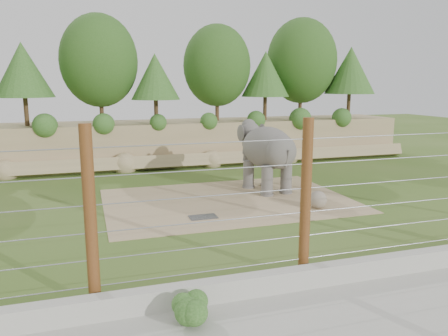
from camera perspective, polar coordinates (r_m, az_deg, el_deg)
name	(u,v)px	position (r m, az deg, el deg)	size (l,w,h in m)	color
ground	(242,224)	(15.29, 2.30, -7.26)	(90.00, 90.00, 0.00)	#3B5E1B
back_embankment	(180,97)	(26.92, -5.81, 9.16)	(30.00, 5.52, 8.77)	#98875D
dirt_patch	(228,201)	(18.16, 0.54, -4.27)	(10.00, 7.00, 0.02)	tan
drain_grate	(203,217)	(15.92, -2.75, -6.40)	(1.00, 0.60, 0.03)	#262628
elephant	(267,158)	(19.66, 5.67, 1.37)	(1.61, 3.76, 3.05)	#5B5652
stone_ball	(318,200)	(17.33, 12.17, -4.05)	(0.69, 0.69, 0.69)	gray
retaining_wall	(313,276)	(10.96, 11.55, -13.67)	(26.00, 0.35, 0.50)	#B5B3A8
walkway	(363,329)	(9.58, 17.66, -19.46)	(26.00, 4.00, 0.01)	#B5B3A8
barrier_fence	(306,200)	(10.78, 10.61, -4.16)	(20.26, 0.26, 4.00)	#572B13
walkway_shrub	(189,310)	(9.18, -4.58, -18.00)	(0.65, 0.65, 0.65)	#275518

